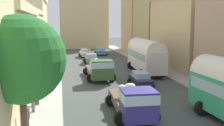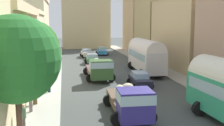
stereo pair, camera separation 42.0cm
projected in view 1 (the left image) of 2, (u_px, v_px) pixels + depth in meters
ground_plane at (104, 67)px, 38.30m from camera, size 154.00×154.00×0.00m
sidewalk_left at (52, 68)px, 36.92m from camera, size 2.50×70.00×0.14m
sidewalk_right at (152, 65)px, 39.67m from camera, size 2.50×70.00×0.14m
building_left_2 at (24, 41)px, 35.40m from camera, size 4.79×11.22×7.86m
building_left_3 at (33, 27)px, 48.34m from camera, size 5.04×14.94×10.89m
building_right_2 at (183, 31)px, 37.45m from camera, size 5.27×13.73×10.16m
building_right_3 at (152, 26)px, 49.60m from camera, size 4.75×10.05×11.47m
building_right_4 at (136, 22)px, 59.96m from camera, size 5.26×9.93×12.77m
distant_church at (84, 22)px, 67.58m from camera, size 11.82×6.86×18.73m
parked_bus_1 at (145, 54)px, 33.81m from camera, size 3.59×9.87×4.23m
cargo_truck_0 at (133, 101)px, 17.52m from camera, size 3.08×6.80×2.30m
cargo_truck_1 at (99, 69)px, 29.62m from camera, size 3.19×7.41×2.42m
car_0 at (91, 59)px, 41.80m from camera, size 2.48×3.82×1.50m
car_1 at (86, 53)px, 49.47m from camera, size 2.52×3.81×1.52m
car_2 at (141, 79)px, 26.58m from camera, size 2.29×4.18×1.45m
car_3 at (100, 51)px, 53.30m from camera, size 2.46×4.43×1.56m
pedestrian_0 at (33, 100)px, 18.44m from camera, size 0.47×0.47×1.78m
pedestrian_1 at (46, 75)px, 27.50m from camera, size 0.37×0.37×1.72m
pedestrian_2 at (50, 83)px, 23.70m from camera, size 0.48×0.48×1.73m
pedestrian_3 at (40, 75)px, 27.00m from camera, size 0.46×0.46×1.79m
pedestrian_4 at (27, 117)px, 14.90m from camera, size 0.41×0.41×1.80m
roadside_tree_0 at (21, 60)px, 12.70m from camera, size 4.30×4.30×6.69m
roadside_tree_1 at (35, 47)px, 19.65m from camera, size 3.90×3.90×6.47m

